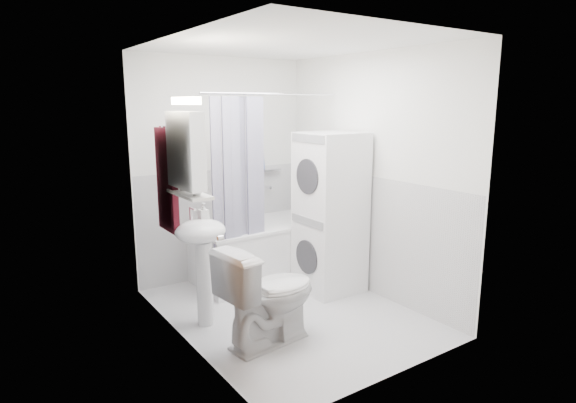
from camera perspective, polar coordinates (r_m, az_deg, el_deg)
floor at (r=4.60m, az=0.07°, el=-12.97°), size 2.60×2.60×0.00m
room_walls at (r=4.21m, az=0.07°, el=5.78°), size 2.60×2.60×2.60m
wainscot at (r=4.62m, az=-1.99°, el=-4.92°), size 1.98×2.58×2.58m
door at (r=3.36m, az=-8.05°, el=-4.30°), size 0.05×2.00×2.00m
bathtub at (r=5.39m, az=-2.28°, el=-5.30°), size 1.66×0.78×0.63m
tub_spout at (r=5.62m, az=-2.39°, el=1.72°), size 0.04×0.12×0.04m
curtain_rod at (r=4.88m, az=-0.31°, el=12.61°), size 1.84×0.02×0.02m
shower_curtain at (r=4.64m, az=-5.87°, el=3.32°), size 0.55×0.02×1.45m
sink at (r=4.18m, az=-10.18°, el=-5.41°), size 0.44×0.37×1.04m
medicine_cabinet at (r=3.86m, az=-12.01°, el=6.17°), size 0.13×0.50×0.71m
shelf at (r=3.91m, az=-11.59°, el=0.86°), size 0.18×0.54×0.02m
shower_caddy at (r=5.61m, az=-1.92°, el=3.77°), size 0.22×0.06×0.02m
towel at (r=4.21m, az=-14.15°, el=2.72°), size 0.07×0.37×0.90m
washer_dryer at (r=4.91m, az=4.98°, el=-1.36°), size 0.60×0.58×1.63m
toilet at (r=3.92m, az=-2.27°, el=-10.99°), size 0.88×0.55×0.81m
soap_pump at (r=4.17m, az=-9.98°, el=-1.94°), size 0.08×0.17×0.08m
shelf_bottle at (r=3.77m, az=-10.73°, el=1.22°), size 0.07×0.18×0.07m
shelf_cup at (r=4.01m, az=-12.29°, el=2.00°), size 0.10×0.09×0.10m
shampoo_a at (r=5.47m, az=-4.27°, el=4.34°), size 0.13×0.17×0.13m
shampoo_b at (r=5.53m, az=-3.19°, el=4.17°), size 0.08×0.21×0.08m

